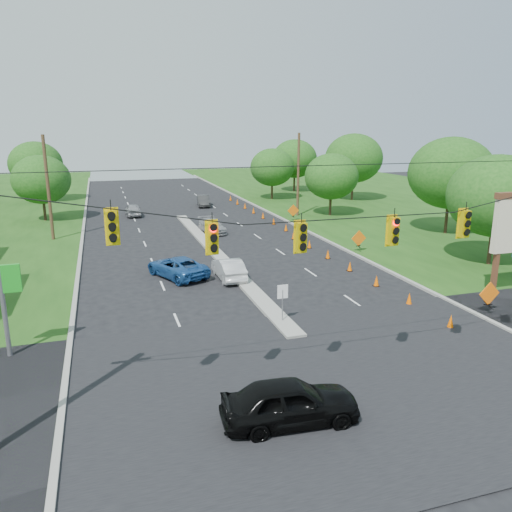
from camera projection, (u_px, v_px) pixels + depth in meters
name	position (u px, v px, depth m)	size (l,w,h in m)	color
ground	(335.00, 379.00, 19.57)	(160.00, 160.00, 0.00)	black
cross_street	(335.00, 379.00, 19.57)	(160.00, 14.00, 0.02)	black
curb_left	(82.00, 238.00, 44.37)	(0.25, 110.00, 0.16)	gray
curb_right	(294.00, 225.00, 50.20)	(0.25, 110.00, 0.16)	gray
median	(216.00, 254.00, 38.97)	(1.00, 34.00, 0.18)	gray
median_sign	(283.00, 296.00, 24.74)	(0.55, 0.06, 2.05)	gray
signal_span	(352.00, 264.00, 17.38)	(25.60, 0.32, 9.00)	#422D1C
utility_pole_far_left	(48.00, 189.00, 42.55)	(0.28, 0.28, 9.00)	#422D1C
utility_pole_far_right	(298.00, 175.00, 54.38)	(0.28, 0.28, 9.00)	#422D1C
cone_0	(451.00, 321.00, 24.47)	(0.32, 0.32, 0.70)	#FF5F00
cone_1	(409.00, 299.00, 27.71)	(0.32, 0.32, 0.70)	#FF5F00
cone_2	(376.00, 281.00, 30.94)	(0.32, 0.32, 0.70)	#FF5F00
cone_3	(350.00, 266.00, 34.17)	(0.32, 0.32, 0.70)	#FF5F00
cone_4	(328.00, 254.00, 37.41)	(0.32, 0.32, 0.70)	#FF5F00
cone_5	(309.00, 244.00, 40.64)	(0.32, 0.32, 0.70)	#FF5F00
cone_6	(294.00, 235.00, 43.88)	(0.32, 0.32, 0.70)	#FF5F00
cone_7	(286.00, 227.00, 47.28)	(0.32, 0.32, 0.70)	#FF5F00
cone_8	(274.00, 221.00, 50.52)	(0.32, 0.32, 0.70)	#FF5F00
cone_9	(263.00, 215.00, 53.75)	(0.32, 0.32, 0.70)	#FF5F00
cone_10	(254.00, 210.00, 56.98)	(0.32, 0.32, 0.70)	#FF5F00
cone_11	(245.00, 206.00, 60.22)	(0.32, 0.32, 0.70)	#FF5F00
cone_12	(237.00, 202.00, 63.45)	(0.32, 0.32, 0.70)	#FF5F00
cone_13	(231.00, 198.00, 66.68)	(0.32, 0.32, 0.70)	#FF5F00
work_sign_0	(489.00, 295.00, 26.10)	(1.27, 0.58, 1.37)	black
work_sign_1	(359.00, 239.00, 39.04)	(1.27, 0.58, 1.37)	black
work_sign_2	(293.00, 211.00, 51.97)	(1.27, 0.58, 1.37)	black
tree_5	(41.00, 180.00, 51.39)	(5.88, 5.88, 6.86)	black
tree_6	(36.00, 164.00, 64.52)	(6.72, 6.72, 7.84)	black
tree_7	(496.00, 196.00, 34.60)	(6.72, 6.72, 7.84)	black
tree_8	(451.00, 173.00, 44.84)	(7.56, 7.56, 8.82)	black
tree_9	(331.00, 177.00, 54.50)	(5.88, 5.88, 6.86)	black
tree_10	(354.00, 158.00, 65.74)	(7.56, 7.56, 8.82)	black
tree_11	(295.00, 159.00, 74.90)	(6.72, 6.72, 7.84)	black
tree_12	(272.00, 167.00, 66.86)	(5.88, 5.88, 6.86)	black
black_sedan	(290.00, 402.00, 16.51)	(1.86, 4.61, 1.57)	black
white_sedan	(229.00, 268.00, 32.39)	(1.45, 4.16, 1.37)	silver
blue_pickup	(177.00, 267.00, 32.78)	(2.28, 4.95, 1.37)	#1E4D8F
silver_car_far	(212.00, 226.00, 46.59)	(1.80, 4.43, 1.29)	gray
silver_car_oncoming	(133.00, 210.00, 55.23)	(1.63, 4.05, 1.38)	gray
dark_car_receding	(203.00, 201.00, 61.98)	(1.43, 4.10, 1.35)	#2E2E2E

